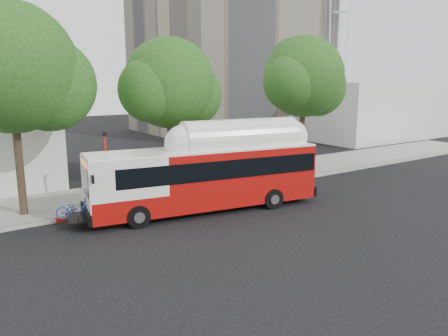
% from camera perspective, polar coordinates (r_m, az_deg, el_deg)
% --- Properties ---
extents(ground, '(120.00, 120.00, 0.00)m').
position_cam_1_polar(ground, '(21.08, 3.23, -5.96)').
color(ground, black).
rests_on(ground, ground).
extents(sidewalk, '(60.00, 5.00, 0.15)m').
position_cam_1_polar(sidewalk, '(26.32, -5.40, -2.25)').
color(sidewalk, gray).
rests_on(sidewalk, ground).
extents(curb_strip, '(60.00, 0.30, 0.15)m').
position_cam_1_polar(curb_strip, '(24.14, -2.41, -3.48)').
color(curb_strip, gray).
rests_on(curb_strip, ground).
extents(red_curb_segment, '(10.00, 0.32, 0.16)m').
position_cam_1_polar(red_curb_segment, '(22.76, -8.85, -4.53)').
color(red_curb_segment, maroon).
rests_on(red_curb_segment, ground).
extents(street_tree_left, '(6.67, 5.80, 9.74)m').
position_cam_1_polar(street_tree_left, '(21.81, -24.87, 11.22)').
color(street_tree_left, '#2D2116').
rests_on(street_tree_left, ground).
extents(street_tree_mid, '(5.75, 5.00, 8.62)m').
position_cam_1_polar(street_tree_mid, '(24.89, -6.37, 10.51)').
color(street_tree_mid, '#2D2116').
rests_on(street_tree_mid, ground).
extents(street_tree_right, '(6.21, 5.40, 9.18)m').
position_cam_1_polar(street_tree_right, '(30.75, 10.88, 11.22)').
color(street_tree_right, '#2D2116').
rests_on(street_tree_right, ground).
extents(horizon_block, '(20.00, 12.00, 6.00)m').
position_cam_1_polar(horizon_block, '(53.07, 18.83, 7.37)').
color(horizon_block, silver).
rests_on(horizon_block, ground).
extents(transit_bus, '(12.18, 4.16, 3.55)m').
position_cam_1_polar(transit_bus, '(21.13, -2.21, -1.24)').
color(transit_bus, '#9D0E0A').
rests_on(transit_bus, ground).
extents(signal_pole, '(0.11, 0.37, 3.88)m').
position_cam_1_polar(signal_pole, '(21.94, -15.09, -0.27)').
color(signal_pole, red).
rests_on(signal_pole, ground).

